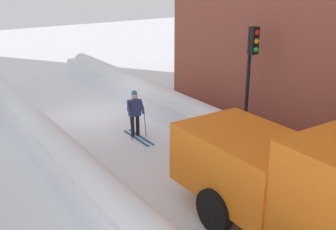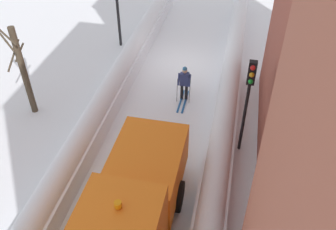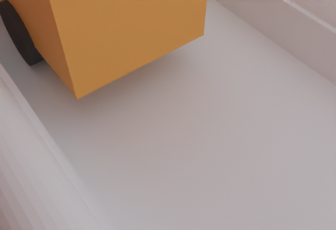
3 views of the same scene
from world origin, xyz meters
name	(u,v)px [view 3 (image 3 of 3)]	position (x,y,z in m)	size (l,w,h in m)	color
ground_plane	(91,8)	(0.00, 10.00, 0.00)	(80.00, 80.00, 0.00)	white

